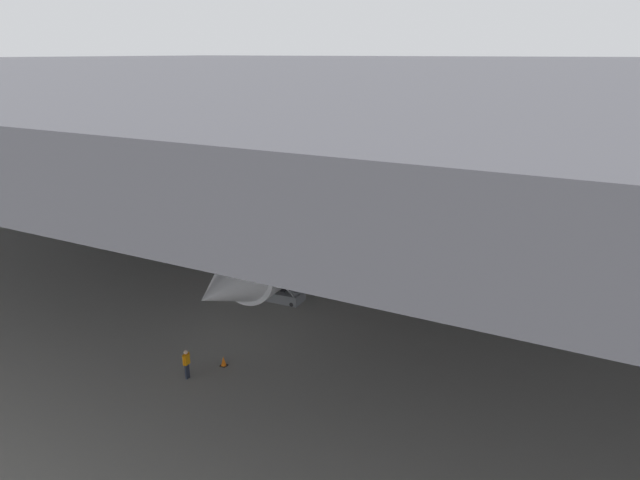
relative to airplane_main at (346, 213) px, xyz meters
name	(u,v)px	position (x,y,z in m)	size (l,w,h in m)	color
ground_plane	(304,260)	(-2.33, -3.22, -3.64)	(110.00, 110.00, 0.00)	gray
hangar_structure	(373,67)	(-2.42, 10.53, 11.71)	(121.00, 99.00, 15.98)	#4C4F54
airplane_main	(346,213)	(0.00, 0.00, 0.00)	(39.00, 40.42, 12.49)	white
boarding_stairs	(275,289)	(-0.14, -11.18, -2.89)	(4.48, 1.70, 4.87)	slate
crew_worker_near_nose	(186,362)	(1.43, -22.34, -2.68)	(0.24, 0.55, 1.69)	#232838
crew_worker_by_stairs	(276,274)	(-1.23, -9.25, -2.68)	(0.51, 0.35, 1.68)	#232838
airplane_distant	(272,148)	(-26.43, 29.25, -0.51)	(29.87, 29.45, 9.76)	white
traffic_cone_orange	(224,361)	(2.35, -20.39, -3.35)	(0.36, 0.36, 0.60)	black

